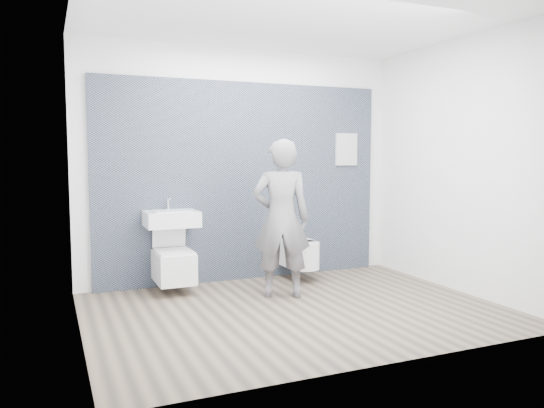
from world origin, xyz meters
name	(u,v)px	position (x,y,z in m)	size (l,w,h in m)	color
ground	(296,310)	(0.00, 0.00, 0.00)	(4.00, 4.00, 0.00)	brown
room_shell	(297,132)	(0.00, 0.00, 1.74)	(4.00, 4.00, 4.00)	silver
tile_wall	(245,278)	(0.00, 1.47, 0.00)	(3.60, 0.06, 2.40)	black
washbasin	(172,218)	(-0.95, 1.22, 0.82)	(0.58, 0.44, 0.44)	white
toilet_square	(174,264)	(-0.95, 1.16, 0.31)	(0.40, 0.58, 0.78)	white
toilet_rounded	(301,254)	(0.61, 1.13, 0.32)	(0.36, 0.61, 0.33)	white
info_placard	(345,269)	(1.41, 1.43, 0.00)	(0.31, 0.03, 0.42)	white
visitor	(281,219)	(0.08, 0.53, 0.85)	(0.62, 0.41, 1.69)	slate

